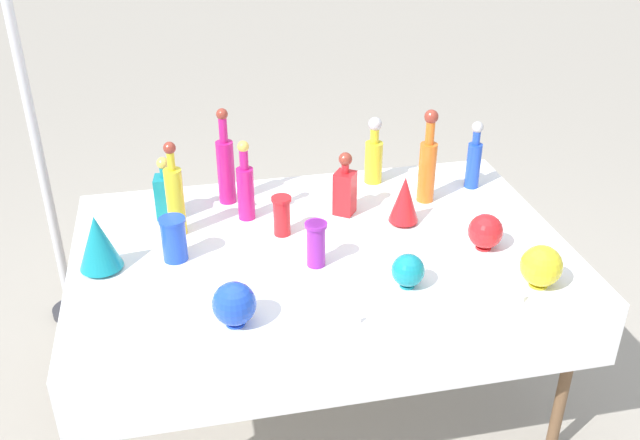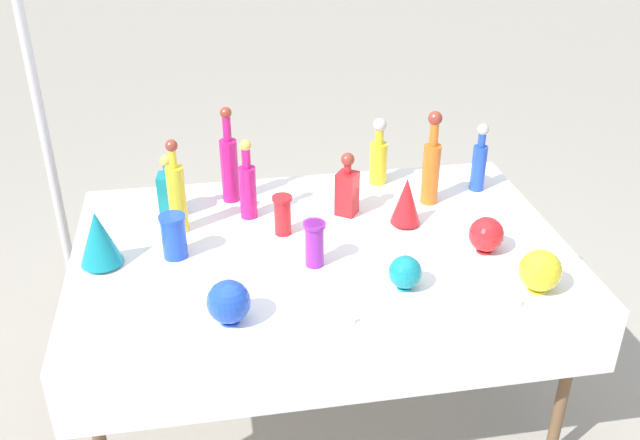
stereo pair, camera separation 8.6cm
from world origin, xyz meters
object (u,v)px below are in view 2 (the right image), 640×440
at_px(tall_bottle_4, 229,164).
at_px(round_bowl_3, 540,271).
at_px(cardboard_box_behind_left, 206,247).
at_px(round_bowl_0, 229,302).
at_px(tall_bottle_2, 248,186).
at_px(slender_vase_0, 283,214).
at_px(tall_bottle_5, 431,165).
at_px(square_decanter_0, 347,189).
at_px(round_bowl_1, 486,235).
at_px(tall_bottle_3, 378,156).
at_px(fluted_vase_0, 406,201).
at_px(fluted_vase_1, 98,238).
at_px(slender_vase_2, 174,235).
at_px(canopy_pole, 39,107).
at_px(slender_vase_1, 314,242).
at_px(round_bowl_2, 405,272).
at_px(tall_bottle_0, 479,161).
at_px(tall_bottle_1, 177,194).
at_px(cardboard_box_behind_right, 304,233).
at_px(square_decanter_1, 169,191).

height_order(tall_bottle_4, round_bowl_3, tall_bottle_4).
bearing_deg(cardboard_box_behind_left, round_bowl_0, -87.12).
height_order(tall_bottle_2, slender_vase_0, tall_bottle_2).
distance_m(tall_bottle_5, square_decanter_0, 0.36).
height_order(round_bowl_1, cardboard_box_behind_left, round_bowl_1).
bearing_deg(slender_vase_0, tall_bottle_2, 126.74).
xyz_separation_m(tall_bottle_3, fluted_vase_0, (0.02, -0.38, -0.02)).
xyz_separation_m(tall_bottle_5, fluted_vase_1, (-1.29, -0.27, -0.06)).
bearing_deg(slender_vase_2, tall_bottle_4, 61.04).
height_order(square_decanter_0, round_bowl_0, square_decanter_0).
relative_size(tall_bottle_4, canopy_pole, 0.15).
bearing_deg(canopy_pole, fluted_vase_0, -26.88).
distance_m(slender_vase_1, round_bowl_1, 0.63).
distance_m(round_bowl_0, round_bowl_2, 0.60).
bearing_deg(tall_bottle_0, round_bowl_3, -95.17).
height_order(tall_bottle_2, round_bowl_2, tall_bottle_2).
bearing_deg(round_bowl_1, tall_bottle_2, 153.52).
height_order(tall_bottle_2, square_decanter_0, tall_bottle_2).
xyz_separation_m(tall_bottle_2, tall_bottle_3, (0.58, 0.21, -0.01)).
height_order(slender_vase_0, fluted_vase_1, fluted_vase_1).
bearing_deg(tall_bottle_3, round_bowl_0, -128.00).
relative_size(fluted_vase_0, round_bowl_1, 1.45).
height_order(tall_bottle_1, tall_bottle_2, tall_bottle_1).
bearing_deg(tall_bottle_1, tall_bottle_5, 3.63).
bearing_deg(slender_vase_2, tall_bottle_1, 84.92).
xyz_separation_m(tall_bottle_5, fluted_vase_0, (-0.15, -0.17, -0.07)).
bearing_deg(fluted_vase_1, tall_bottle_2, 26.22).
xyz_separation_m(tall_bottle_4, canopy_pole, (-0.79, 0.41, 0.15)).
distance_m(tall_bottle_0, round_bowl_3, 0.76).
relative_size(tall_bottle_1, tall_bottle_2, 1.14).
distance_m(slender_vase_0, cardboard_box_behind_right, 1.22).
bearing_deg(tall_bottle_1, cardboard_box_behind_right, 55.64).
xyz_separation_m(tall_bottle_2, slender_vase_1, (0.20, -0.40, -0.04)).
distance_m(slender_vase_1, cardboard_box_behind_right, 1.42).
height_order(tall_bottle_3, round_bowl_2, tall_bottle_3).
height_order(slender_vase_1, slender_vase_2, slender_vase_1).
bearing_deg(round_bowl_2, tall_bottle_0, 52.83).
bearing_deg(tall_bottle_4, cardboard_box_behind_right, 59.11).
bearing_deg(round_bowl_0, square_decanter_1, 103.98).
relative_size(tall_bottle_2, round_bowl_3, 2.20).
distance_m(tall_bottle_0, fluted_vase_1, 1.57).
distance_m(tall_bottle_3, round_bowl_0, 1.14).
height_order(slender_vase_0, cardboard_box_behind_right, slender_vase_0).
xyz_separation_m(tall_bottle_5, slender_vase_0, (-0.63, -0.15, -0.08)).
bearing_deg(slender_vase_2, slender_vase_1, -16.26).
xyz_separation_m(round_bowl_0, round_bowl_1, (0.95, 0.27, -0.01)).
relative_size(square_decanter_1, round_bowl_3, 1.71).
relative_size(round_bowl_2, cardboard_box_behind_left, 0.23).
bearing_deg(tall_bottle_5, fluted_vase_0, -131.81).
relative_size(tall_bottle_4, fluted_vase_0, 2.05).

